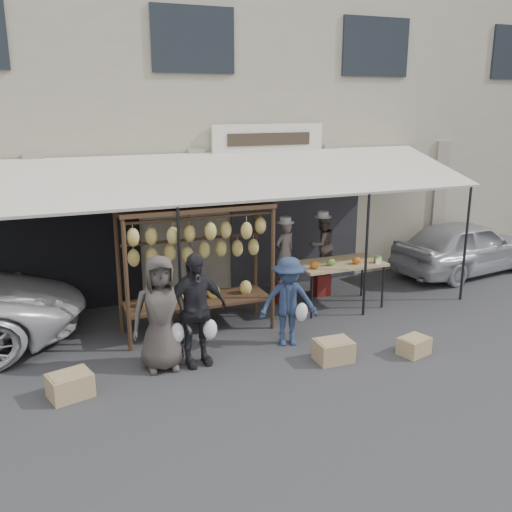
{
  "coord_description": "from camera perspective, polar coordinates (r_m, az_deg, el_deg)",
  "views": [
    {
      "loc": [
        -3.15,
        -7.43,
        3.9
      ],
      "look_at": [
        0.42,
        1.4,
        1.3
      ],
      "focal_mm": 40.0,
      "sensor_mm": 36.0,
      "label": 1
    }
  ],
  "objects": [
    {
      "name": "stool_right",
      "position": [
        11.91,
        6.5,
        -2.8
      ],
      "size": [
        0.4,
        0.4,
        0.45
      ],
      "primitive_type": "cube",
      "rotation": [
        0.0,
        0.0,
        0.3
      ],
      "color": "maroon",
      "rests_on": "ground_plane"
    },
    {
      "name": "ground_plane",
      "position": [
        8.96,
        0.88,
        -10.53
      ],
      "size": [
        90.0,
        90.0,
        0.0
      ],
      "primitive_type": "plane",
      "color": "#2D2D30"
    },
    {
      "name": "vendor_left",
      "position": [
        11.13,
        2.91,
        0.42
      ],
      "size": [
        0.52,
        0.42,
        1.24
      ],
      "primitive_type": "imported",
      "rotation": [
        0.0,
        0.0,
        3.45
      ],
      "color": "gray",
      "rests_on": "stool_left"
    },
    {
      "name": "banana_rack",
      "position": [
        9.62,
        -5.98,
        1.14
      ],
      "size": [
        2.6,
        0.9,
        2.24
      ],
      "color": "#312013",
      "rests_on": "ground_plane"
    },
    {
      "name": "stool_left",
      "position": [
        11.37,
        2.86,
        -3.65
      ],
      "size": [
        0.32,
        0.32,
        0.44
      ],
      "primitive_type": "cube",
      "rotation": [
        0.0,
        0.0,
        0.04
      ],
      "color": "maroon",
      "rests_on": "ground_plane"
    },
    {
      "name": "customer_mid",
      "position": [
        8.61,
        -6.16,
        -5.37
      ],
      "size": [
        1.07,
        0.54,
        1.76
      ],
      "primitive_type": "imported",
      "rotation": [
        0.0,
        0.0,
        0.11
      ],
      "color": "black",
      "rests_on": "ground_plane"
    },
    {
      "name": "crate_far",
      "position": [
        8.32,
        -18.1,
        -12.19
      ],
      "size": [
        0.65,
        0.55,
        0.33
      ],
      "primitive_type": "cube",
      "rotation": [
        0.0,
        0.0,
        0.26
      ],
      "color": "tan",
      "rests_on": "ground_plane"
    },
    {
      "name": "customer_right",
      "position": [
        9.3,
        3.26,
        -4.58
      ],
      "size": [
        1.06,
        0.75,
        1.49
      ],
      "primitive_type": "imported",
      "rotation": [
        0.0,
        0.0,
        -0.22
      ],
      "color": "#253350",
      "rests_on": "ground_plane"
    },
    {
      "name": "awning",
      "position": [
        10.29,
        -4.01,
        7.82
      ],
      "size": [
        10.0,
        2.35,
        2.92
      ],
      "color": "beige",
      "rests_on": "ground_plane"
    },
    {
      "name": "produce_table",
      "position": [
        11.05,
        8.4,
        -0.86
      ],
      "size": [
        1.7,
        0.9,
        1.04
      ],
      "color": "tan",
      "rests_on": "ground_plane"
    },
    {
      "name": "shophouse",
      "position": [
        14.28,
        -9.57,
        14.04
      ],
      "size": [
        24.0,
        6.15,
        7.3
      ],
      "color": "#A39D85",
      "rests_on": "ground_plane"
    },
    {
      "name": "crate_near_a",
      "position": [
        9.01,
        7.76,
        -9.36
      ],
      "size": [
        0.57,
        0.44,
        0.33
      ],
      "primitive_type": "cube",
      "rotation": [
        0.0,
        0.0,
        -0.03
      ],
      "color": "tan",
      "rests_on": "ground_plane"
    },
    {
      "name": "sedan",
      "position": [
        14.11,
        20.24,
        0.91
      ],
      "size": [
        3.89,
        2.01,
        1.27
      ],
      "primitive_type": "imported",
      "rotation": [
        0.0,
        0.0,
        1.71
      ],
      "color": "#A8A8AD",
      "rests_on": "ground_plane"
    },
    {
      "name": "vendor_right",
      "position": [
        11.68,
        6.62,
        1.12
      ],
      "size": [
        0.68,
        0.57,
        1.23
      ],
      "primitive_type": "imported",
      "rotation": [
        0.0,
        0.0,
        3.34
      ],
      "color": "brown",
      "rests_on": "stool_right"
    },
    {
      "name": "customer_left",
      "position": [
        8.54,
        -9.5,
        -5.68
      ],
      "size": [
        0.9,
        0.63,
        1.75
      ],
      "primitive_type": "imported",
      "rotation": [
        0.0,
        0.0,
        -0.08
      ],
      "color": "#423C37",
      "rests_on": "ground_plane"
    },
    {
      "name": "crate_near_b",
      "position": [
        9.49,
        15.52,
        -8.66
      ],
      "size": [
        0.54,
        0.47,
        0.28
      ],
      "primitive_type": "cube",
      "rotation": [
        0.0,
        0.0,
        0.28
      ],
      "color": "tan",
      "rests_on": "ground_plane"
    }
  ]
}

